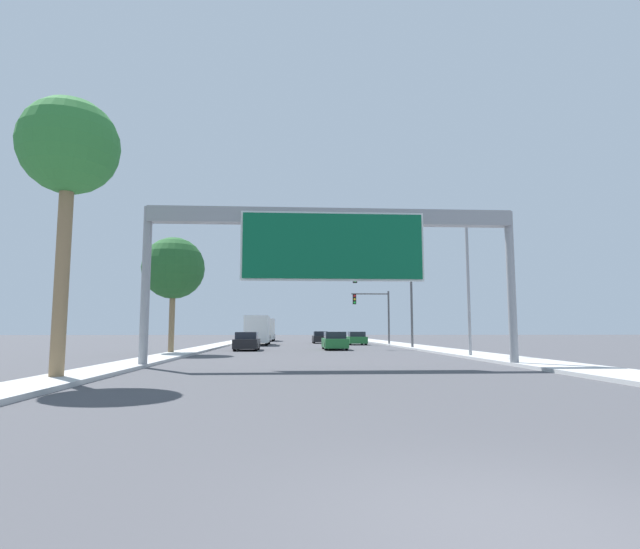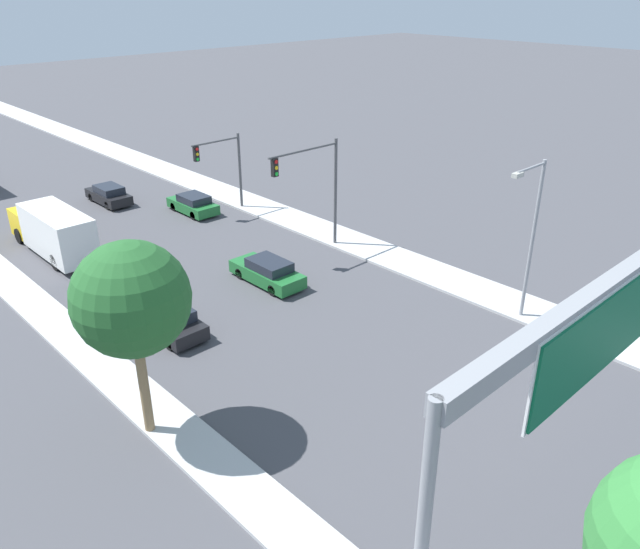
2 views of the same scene
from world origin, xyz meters
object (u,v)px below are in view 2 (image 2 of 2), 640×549
Objects in this scene: car_far_right at (170,321)px; traffic_light_mid_block at (224,162)px; car_mid_left at (193,204)px; sign_gantry at (593,326)px; car_mid_right at (109,195)px; traffic_light_near_intersection at (317,179)px; street_lamp_right at (531,230)px; truck_box_secondary at (53,231)px; car_near_center at (268,272)px; palm_tree_background at (131,300)px.

traffic_light_mid_block is at bearing 45.10° from car_far_right.
car_far_right is at bearing -126.75° from car_mid_left.
car_mid_right is at bearing 87.37° from sign_gantry.
street_lamp_right is (1.39, -13.41, 0.16)m from traffic_light_near_intersection.
traffic_light_mid_block is at bearing -4.81° from truck_box_secondary.
street_lamp_right reaches higher than car_near_center.
street_lamp_right is (13.50, -10.94, 4.22)m from car_far_right.
car_mid_left is 0.49× the size of truck_box_secondary.
sign_gantry is 1.92× the size of truck_box_secondary.
sign_gantry is at bearing -50.43° from palm_tree_background.
street_lamp_right is (1.08, -23.41, 1.07)m from traffic_light_mid_block.
car_far_right is at bearing -168.47° from traffic_light_near_intersection.
car_far_right is (-7.00, -1.10, -0.01)m from car_near_center.
sign_gantry reaches higher than traffic_light_near_intersection.
car_near_center is at bearing 118.37° from street_lamp_right.
palm_tree_background reaches higher than traffic_light_near_intersection.
traffic_light_mid_block reaches higher than car_mid_left.
traffic_light_mid_block is (5.43, -7.92, 3.16)m from car_mid_right.
traffic_light_near_intersection is (12.12, 2.47, 4.06)m from car_far_right.
traffic_light_near_intersection is (1.62, -11.59, 4.08)m from car_mid_left.
car_mid_right is 29.11m from palm_tree_background.
truck_box_secondary is at bearing 90.00° from car_far_right.
truck_box_secondary is 16.70m from traffic_light_near_intersection.
truck_box_secondary is (-0.00, 13.52, 0.87)m from car_far_right.
traffic_light_near_intersection is 0.85× the size of street_lamp_right.
car_far_right is 0.74× the size of traffic_light_mid_block.
car_mid_right is at bearing 101.72° from street_lamp_right.
car_near_center is 1.08× the size of car_mid_right.
car_mid_left is at bearing 74.89° from car_near_center.
sign_gantry is at bearing -108.84° from traffic_light_near_intersection.
street_lamp_right is at bearing -84.10° from traffic_light_near_intersection.
traffic_light_mid_block is 25.02m from palm_tree_background.
traffic_light_near_intersection reaches higher than car_near_center.
car_mid_left is at bearing -61.08° from car_mid_right.
truck_box_secondary is at bearing 99.56° from sign_gantry.
traffic_light_near_intersection is (12.12, -11.04, 3.19)m from truck_box_secondary.
sign_gantry is 32.54m from car_mid_left.
truck_box_secondary is (-10.50, -0.54, 0.88)m from car_mid_left.
car_far_right is at bearing 140.98° from street_lamp_right.
palm_tree_background is at bearing -132.66° from traffic_light_mid_block.
car_mid_right is 1.05× the size of car_far_right.
sign_gantry is 31.89m from truck_box_secondary.
sign_gantry is at bearing -92.63° from car_mid_right.
sign_gantry is at bearing -95.33° from car_near_center.
street_lamp_right is at bearing -78.28° from car_mid_right.
palm_tree_background is (-14.98, -19.94, 5.04)m from car_mid_left.
traffic_light_mid_block reaches higher than car_far_right.
truck_box_secondary is at bearing -177.03° from car_mid_left.
street_lamp_right is at bearing 39.14° from sign_gantry.
car_near_center is at bearing -60.59° from truck_box_secondary.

